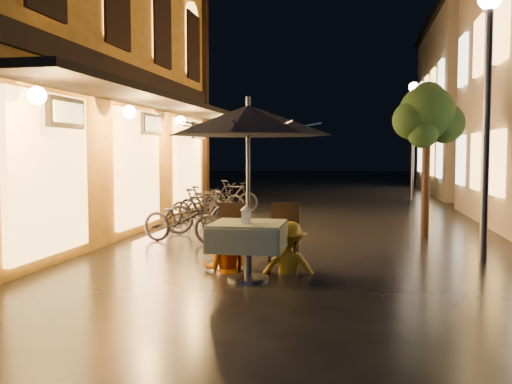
% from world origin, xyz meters
% --- Properties ---
extents(ground, '(90.00, 90.00, 0.00)m').
position_xyz_m(ground, '(0.00, 0.00, 0.00)').
color(ground, black).
rests_on(ground, ground).
extents(west_building, '(5.90, 11.40, 7.40)m').
position_xyz_m(west_building, '(-5.72, 4.00, 3.71)').
color(west_building, '#BC801E').
rests_on(west_building, ground).
extents(street_tree, '(1.43, 1.20, 3.15)m').
position_xyz_m(street_tree, '(2.41, 4.51, 2.42)').
color(street_tree, black).
rests_on(street_tree, ground).
extents(streetlamp_near, '(0.36, 0.36, 4.23)m').
position_xyz_m(streetlamp_near, '(3.00, 2.00, 2.92)').
color(streetlamp_near, '#59595E').
rests_on(streetlamp_near, ground).
extents(streetlamp_far, '(0.36, 0.36, 4.23)m').
position_xyz_m(streetlamp_far, '(3.00, 14.00, 2.92)').
color(streetlamp_far, '#59595E').
rests_on(streetlamp_far, ground).
extents(cafe_table, '(0.99, 0.99, 0.78)m').
position_xyz_m(cafe_table, '(-0.38, 0.23, 0.59)').
color(cafe_table, '#59595E').
rests_on(cafe_table, ground).
extents(patio_umbrella, '(2.23, 2.23, 2.46)m').
position_xyz_m(patio_umbrella, '(-0.38, 0.23, 2.15)').
color(patio_umbrella, '#59595E').
rests_on(patio_umbrella, ground).
extents(cafe_chair_left, '(0.42, 0.42, 0.97)m').
position_xyz_m(cafe_chair_left, '(-0.78, 0.96, 0.54)').
color(cafe_chair_left, black).
rests_on(cafe_chair_left, ground).
extents(cafe_chair_right, '(0.42, 0.42, 0.97)m').
position_xyz_m(cafe_chair_right, '(0.02, 0.96, 0.54)').
color(cafe_chair_right, black).
rests_on(cafe_chair_right, ground).
extents(table_lantern, '(0.16, 0.16, 0.25)m').
position_xyz_m(table_lantern, '(-0.38, 0.09, 0.92)').
color(table_lantern, white).
rests_on(table_lantern, cafe_table).
extents(person_orange, '(0.72, 0.59, 1.37)m').
position_xyz_m(person_orange, '(-0.83, 0.75, 0.68)').
color(person_orange, '#C25400').
rests_on(person_orange, ground).
extents(person_yellow, '(0.98, 0.63, 1.43)m').
position_xyz_m(person_yellow, '(0.10, 0.80, 0.72)').
color(person_yellow, orange).
rests_on(person_yellow, ground).
extents(bicycle_0, '(1.79, 0.98, 0.89)m').
position_xyz_m(bicycle_0, '(-2.21, 3.06, 0.45)').
color(bicycle_0, black).
rests_on(bicycle_0, ground).
extents(bicycle_1, '(1.66, 0.98, 0.96)m').
position_xyz_m(bicycle_1, '(-2.16, 4.29, 0.48)').
color(bicycle_1, black).
rests_on(bicycle_1, ground).
extents(bicycle_2, '(1.57, 0.65, 0.81)m').
position_xyz_m(bicycle_2, '(-2.71, 6.12, 0.40)').
color(bicycle_2, black).
rests_on(bicycle_2, ground).
extents(bicycle_3, '(1.54, 0.87, 0.89)m').
position_xyz_m(bicycle_3, '(-2.65, 6.17, 0.45)').
color(bicycle_3, black).
rests_on(bicycle_3, ground).
extents(bicycle_4, '(1.73, 0.81, 0.87)m').
position_xyz_m(bicycle_4, '(-2.79, 8.06, 0.44)').
color(bicycle_4, black).
rests_on(bicycle_4, ground).
extents(bicycle_5, '(1.57, 0.58, 0.92)m').
position_xyz_m(bicycle_5, '(-2.47, 8.62, 0.46)').
color(bicycle_5, black).
rests_on(bicycle_5, ground).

